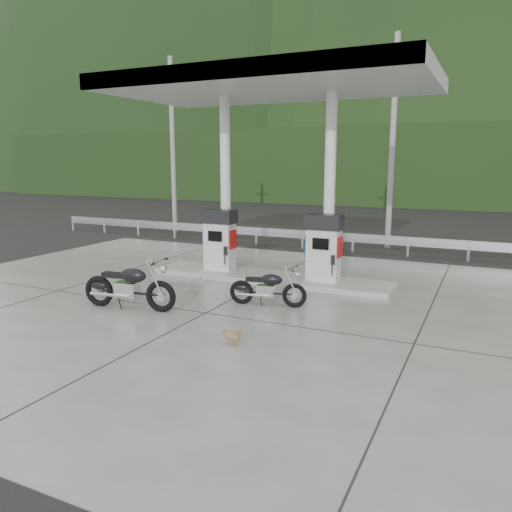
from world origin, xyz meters
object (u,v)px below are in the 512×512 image
at_px(duck, 232,337).
at_px(motorcycle_left, 268,289).
at_px(motorcycle_right, 129,287).
at_px(gas_pump_right, 324,248).
at_px(gas_pump_left, 220,240).

bearing_deg(duck, motorcycle_left, 113.74).
xyz_separation_m(motorcycle_right, duck, (3.21, -1.04, -0.36)).
bearing_deg(duck, gas_pump_right, 102.35).
bearing_deg(motorcycle_left, gas_pump_left, 126.63).
xyz_separation_m(motorcycle_left, duck, (0.45, -2.63, -0.25)).
xyz_separation_m(gas_pump_right, motorcycle_right, (-3.35, -3.95, -0.53)).
relative_size(gas_pump_left, gas_pump_right, 1.00).
relative_size(gas_pump_left, motorcycle_right, 0.83).
distance_m(gas_pump_left, gas_pump_right, 3.20).
relative_size(gas_pump_right, duck, 4.07).
height_order(gas_pump_right, duck, gas_pump_right).
bearing_deg(motorcycle_right, duck, -26.00).
bearing_deg(motorcycle_left, duck, -91.52).
relative_size(motorcycle_left, duck, 3.89).
height_order(motorcycle_left, motorcycle_right, motorcycle_right).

